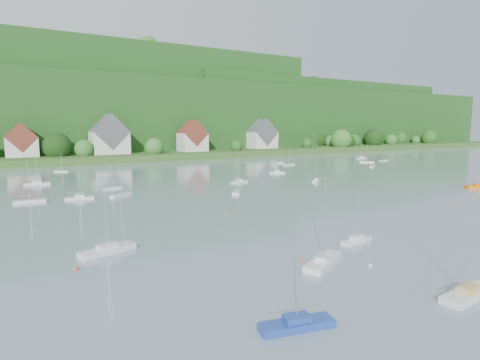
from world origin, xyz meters
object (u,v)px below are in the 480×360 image
object	(u,v)px
near_sailboat_3	(356,240)
near_sailboat_6	(108,249)
near_sailboat_1	(297,323)
near_sailboat_0	(324,261)
near_sailboat_2	(469,293)
near_sailboat_5	(478,186)

from	to	relation	value
near_sailboat_3	near_sailboat_6	xyz separation A→B (m)	(-29.49, 12.99, 0.07)
near_sailboat_1	near_sailboat_3	xyz separation A→B (m)	(21.77, 13.93, -0.03)
near_sailboat_0	near_sailboat_2	size ratio (longest dim) A/B	1.08
near_sailboat_1	near_sailboat_2	bearing A→B (deg)	0.62
near_sailboat_1	near_sailboat_5	distance (m)	91.01
near_sailboat_0	near_sailboat_2	distance (m)	14.43
near_sailboat_2	near_sailboat_6	size ratio (longest dim) A/B	0.97
near_sailboat_0	near_sailboat_6	bearing A→B (deg)	111.49
near_sailboat_1	near_sailboat_5	bearing A→B (deg)	33.70
near_sailboat_3	near_sailboat_5	size ratio (longest dim) A/B	0.78
near_sailboat_6	near_sailboat_1	bearing A→B (deg)	-90.75
near_sailboat_0	near_sailboat_3	xyz separation A→B (m)	(9.87, 4.25, -0.09)
near_sailboat_5	near_sailboat_2	bearing A→B (deg)	-127.71
near_sailboat_2	near_sailboat_5	bearing A→B (deg)	24.32
near_sailboat_6	near_sailboat_2	bearing A→B (deg)	-67.92
near_sailboat_1	near_sailboat_2	distance (m)	17.44
near_sailboat_1	near_sailboat_6	bearing A→B (deg)	119.26
near_sailboat_2	near_sailboat_3	size ratio (longest dim) A/B	1.31
near_sailboat_2	near_sailboat_3	distance (m)	18.37
near_sailboat_1	near_sailboat_3	size ratio (longest dim) A/B	1.15
near_sailboat_0	near_sailboat_6	distance (m)	26.12
near_sailboat_2	near_sailboat_3	xyz separation A→B (m)	(4.76, 17.74, -0.06)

